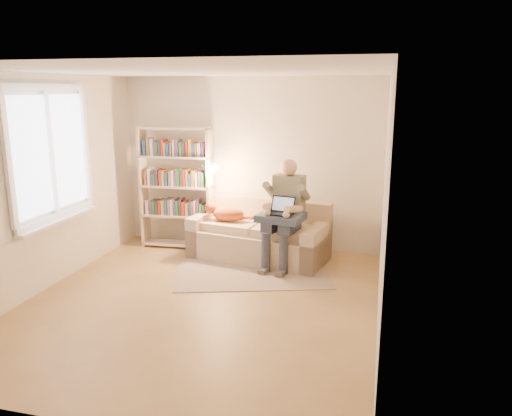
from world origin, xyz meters
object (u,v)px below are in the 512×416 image
(cat, at_px, (226,213))
(laptop, at_px, (283,210))
(bookshelf, at_px, (177,182))
(sofa, at_px, (260,237))
(person, at_px, (285,208))

(cat, xyz_separation_m, laptop, (0.90, -0.34, 0.19))
(bookshelf, bearing_deg, laptop, -19.94)
(sofa, relative_size, cat, 2.86)
(bookshelf, bearing_deg, person, -15.58)
(laptop, bearing_deg, person, 98.99)
(sofa, distance_m, laptop, 0.77)
(person, bearing_deg, sofa, 161.42)
(sofa, bearing_deg, person, -18.58)
(cat, height_order, bookshelf, bookshelf)
(person, height_order, bookshelf, bookshelf)
(person, height_order, laptop, person)
(laptop, bearing_deg, cat, 170.03)
(laptop, relative_size, bookshelf, 0.20)
(laptop, height_order, bookshelf, bookshelf)
(cat, bearing_deg, sofa, 14.73)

